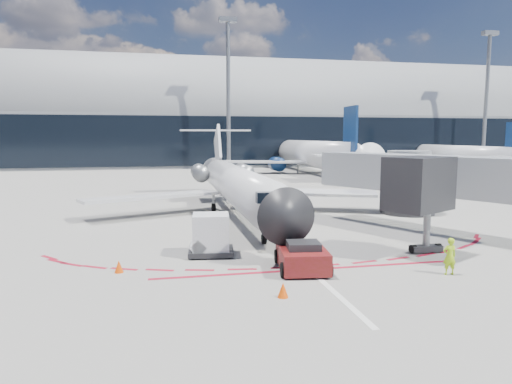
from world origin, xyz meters
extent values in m
plane|color=slate|center=(0.00, 0.00, 0.00)|extent=(260.00, 260.00, 0.00)
cube|color=silver|center=(0.00, 2.00, 0.01)|extent=(0.25, 40.00, 0.01)
cube|color=maroon|center=(0.00, -11.50, 0.01)|extent=(14.00, 0.25, 0.01)
cube|color=gray|center=(0.00, 65.00, 5.00)|extent=(150.00, 24.00, 10.00)
cylinder|color=gray|center=(0.00, 65.00, 10.00)|extent=(150.00, 24.00, 24.00)
cube|color=black|center=(0.00, 52.95, 5.00)|extent=(150.00, 0.20, 9.00)
cube|color=gray|center=(9.00, -4.50, 3.60)|extent=(8.22, 12.61, 2.30)
cube|color=black|center=(5.95, -10.24, 3.60)|extent=(3.86, 3.44, 2.60)
cylinder|color=slate|center=(6.75, -9.84, 1.20)|extent=(0.36, 0.36, 2.40)
cube|color=black|center=(6.75, -9.84, 0.22)|extent=(1.60, 0.60, 0.30)
cylinder|color=gray|center=(12.05, 1.24, 2.40)|extent=(3.20, 3.20, 4.80)
cylinder|color=black|center=(12.05, 1.24, 0.25)|extent=(4.00, 4.00, 0.50)
cylinder|color=slate|center=(5.00, 48.00, 12.50)|extent=(0.70, 0.70, 25.00)
cylinder|color=slate|center=(55.00, 48.00, 12.50)|extent=(0.70, 0.70, 25.00)
cylinder|color=silver|center=(-0.93, 2.73, 2.32)|extent=(2.67, 21.75, 2.67)
cone|color=black|center=(-0.93, -9.53, 2.32)|extent=(2.67, 2.77, 2.67)
cone|color=silver|center=(-0.93, 15.39, 2.32)|extent=(2.67, 3.56, 2.67)
cube|color=black|center=(-0.93, -7.94, 2.87)|extent=(1.68, 1.38, 0.54)
cube|color=silver|center=(-7.06, 4.22, 1.43)|extent=(10.59, 6.28, 0.31)
cube|color=silver|center=(5.20, 4.22, 1.43)|extent=(10.59, 6.28, 0.31)
cube|color=silver|center=(-0.93, 14.40, 4.70)|extent=(0.25, 4.64, 4.72)
cube|color=silver|center=(-0.93, 16.48, 6.48)|extent=(7.12, 1.58, 0.16)
cylinder|color=slate|center=(-2.95, 11.44, 2.57)|extent=(1.48, 3.36, 1.48)
cylinder|color=slate|center=(1.10, 11.44, 2.57)|extent=(1.48, 3.36, 1.48)
cylinder|color=black|center=(-0.93, -6.36, 0.28)|extent=(0.22, 0.55, 0.55)
cylinder|color=black|center=(-2.41, 5.21, 0.32)|extent=(0.30, 0.63, 0.63)
cylinder|color=black|center=(0.56, 5.21, 0.32)|extent=(0.30, 0.63, 0.63)
cylinder|color=slate|center=(-0.93, -6.36, 0.54)|extent=(0.18, 0.18, 1.09)
cube|color=#55140C|center=(-0.31, -11.37, 0.55)|extent=(2.40, 3.44, 0.90)
cube|color=black|center=(-0.35, -11.67, 1.15)|extent=(1.55, 1.37, 0.35)
cylinder|color=slate|center=(-0.02, -9.19, 0.35)|extent=(0.44, 2.59, 0.10)
cylinder|color=black|center=(-1.40, -12.33, 0.32)|extent=(0.36, 0.67, 0.64)
cylinder|color=black|center=(0.49, -12.58, 0.32)|extent=(0.36, 0.67, 0.64)
cylinder|color=black|center=(-1.11, -10.15, 0.32)|extent=(0.36, 0.67, 0.64)
cylinder|color=black|center=(0.77, -10.40, 0.32)|extent=(0.36, 0.67, 0.64)
imported|color=#A6D816|center=(5.63, -13.39, 0.80)|extent=(0.62, 0.43, 1.61)
cube|color=black|center=(-4.02, -8.14, 0.20)|extent=(2.40, 2.11, 0.24)
cube|color=white|center=(-4.02, -8.14, 1.19)|extent=(1.94, 1.84, 1.76)
cylinder|color=black|center=(-4.98, -8.75, 0.11)|extent=(0.13, 0.23, 0.22)
cylinder|color=black|center=(-3.23, -8.95, 0.11)|extent=(0.13, 0.23, 0.22)
cylinder|color=black|center=(-4.82, -7.33, 0.11)|extent=(0.13, 0.23, 0.22)
cylinder|color=black|center=(-3.07, -7.52, 0.11)|extent=(0.13, 0.23, 0.22)
cone|color=#E04504|center=(-8.26, -10.23, 0.27)|extent=(0.39, 0.39, 0.54)
cone|color=#E04504|center=(-2.06, -14.65, 0.28)|extent=(0.41, 0.41, 0.56)
camera|label=1|loc=(-6.30, -30.30, 5.90)|focal=32.00mm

